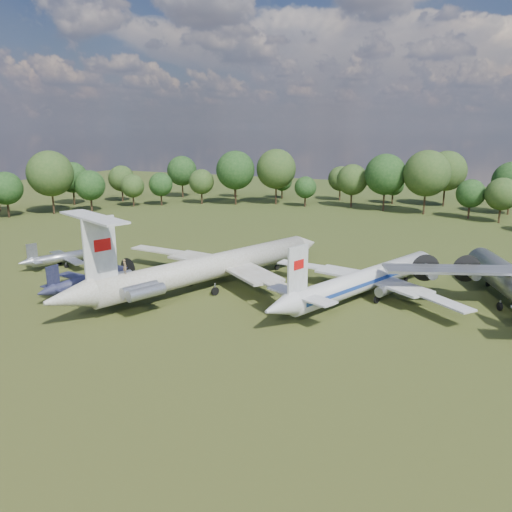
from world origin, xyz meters
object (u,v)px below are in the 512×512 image
at_px(il62_airliner, 213,271).
at_px(small_prop_northwest, 64,259).
at_px(tu104_jet, 366,283).
at_px(small_prop_west, 88,283).
at_px(person_on_il62, 125,266).

xyz_separation_m(il62_airliner, small_prop_northwest, (-27.88, -0.37, -1.29)).
bearing_deg(tu104_jet, small_prop_northwest, -151.83).
xyz_separation_m(small_prop_west, person_on_il62, (9.88, -3.83, 4.50)).
xyz_separation_m(il62_airliner, tu104_jet, (20.72, 4.96, -0.44)).
relative_size(small_prop_west, small_prop_northwest, 1.11).
relative_size(tu104_jet, small_prop_northwest, 2.58).
height_order(small_prop_west, small_prop_northwest, small_prop_west).
height_order(small_prop_west, person_on_il62, person_on_il62).
xyz_separation_m(il62_airliner, small_prop_west, (-14.86, -8.77, -1.17)).
bearing_deg(small_prop_west, small_prop_northwest, 154.04).
relative_size(il62_airliner, small_prop_west, 2.90).
bearing_deg(person_on_il62, small_prop_northwest, 0.00).
height_order(tu104_jet, small_prop_west, tu104_jet).
distance_m(il62_airliner, tu104_jet, 21.31).
relative_size(tu104_jet, small_prop_west, 2.33).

